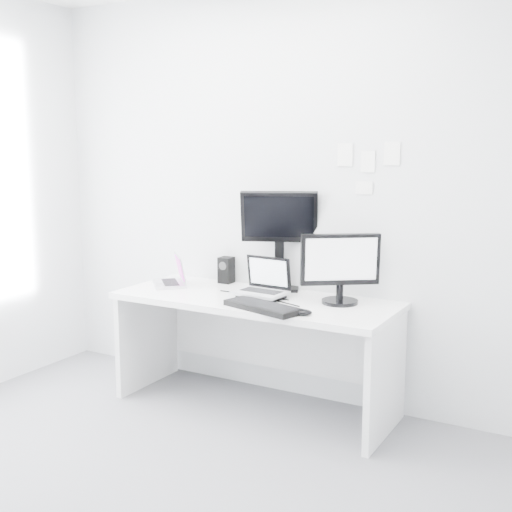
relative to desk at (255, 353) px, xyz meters
name	(u,v)px	position (x,y,z in m)	size (l,w,h in m)	color
ground	(128,494)	(0.00, -1.25, -0.36)	(3.60, 3.60, 0.00)	slate
back_wall	(281,195)	(0.00, 0.35, 0.99)	(3.60, 3.60, 0.00)	silver
desk	(255,353)	(0.00, 0.00, 0.00)	(1.80, 0.70, 0.73)	white
macbook	(168,269)	(-0.70, 0.03, 0.48)	(0.30, 0.22, 0.22)	silver
speaker	(226,270)	(-0.39, 0.29, 0.46)	(0.09, 0.09, 0.18)	black
dell_laptop	(260,278)	(0.04, -0.01, 0.50)	(0.32, 0.25, 0.26)	#ABADB2
rear_monitor	(279,239)	(0.03, 0.28, 0.70)	(0.50, 0.18, 0.68)	black
samsung_monitor	(341,268)	(0.53, 0.12, 0.59)	(0.48, 0.22, 0.44)	black
keyboard	(263,307)	(0.19, -0.25, 0.38)	(0.49, 0.17, 0.03)	black
mouse	(303,312)	(0.45, -0.25, 0.38)	(0.11, 0.07, 0.04)	black
wall_note_0	(345,155)	(0.45, 0.34, 1.26)	(0.10, 0.00, 0.14)	white
wall_note_1	(368,162)	(0.60, 0.34, 1.22)	(0.09, 0.00, 0.13)	white
wall_note_2	(392,153)	(0.75, 0.34, 1.26)	(0.10, 0.00, 0.14)	white
wall_note_3	(364,188)	(0.58, 0.34, 1.05)	(0.11, 0.00, 0.08)	white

